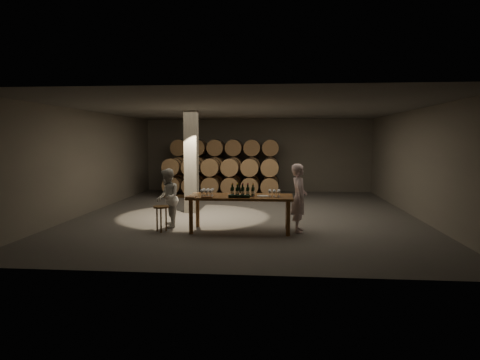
# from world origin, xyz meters

# --- Properties ---
(room) EXTENTS (12.00, 12.00, 12.00)m
(room) POSITION_xyz_m (-1.80, 0.20, 1.60)
(room) COLOR #575452
(room) RESTS_ON ground
(tasting_table) EXTENTS (2.60, 1.10, 0.90)m
(tasting_table) POSITION_xyz_m (0.00, -2.50, 0.80)
(tasting_table) COLOR brown
(tasting_table) RESTS_ON ground
(barrel_stack_back) EXTENTS (4.70, 0.95, 2.31)m
(barrel_stack_back) POSITION_xyz_m (-1.35, 5.20, 1.20)
(barrel_stack_back) COLOR brown
(barrel_stack_back) RESTS_ON ground
(barrel_stack_front) EXTENTS (4.70, 0.95, 1.57)m
(barrel_stack_front) POSITION_xyz_m (-1.35, 3.80, 0.83)
(barrel_stack_front) COLOR brown
(barrel_stack_front) RESTS_ON ground
(bottle_cluster) EXTENTS (0.60, 0.23, 0.31)m
(bottle_cluster) POSITION_xyz_m (0.05, -2.51, 1.01)
(bottle_cluster) COLOR black
(bottle_cluster) RESTS_ON tasting_table
(lying_bottles) EXTENTS (0.62, 0.08, 0.08)m
(lying_bottles) POSITION_xyz_m (0.01, -2.90, 0.94)
(lying_bottles) COLOR black
(lying_bottles) RESTS_ON tasting_table
(glass_cluster_left) EXTENTS (0.31, 0.42, 0.18)m
(glass_cluster_left) POSITION_xyz_m (-0.82, -2.64, 1.03)
(glass_cluster_left) COLOR silver
(glass_cluster_left) RESTS_ON tasting_table
(glass_cluster_right) EXTENTS (0.30, 0.30, 0.17)m
(glass_cluster_right) POSITION_xyz_m (0.84, -2.56, 1.02)
(glass_cluster_right) COLOR silver
(glass_cluster_right) RESTS_ON tasting_table
(plate) EXTENTS (0.29, 0.29, 0.02)m
(plate) POSITION_xyz_m (0.56, -2.58, 0.91)
(plate) COLOR white
(plate) RESTS_ON tasting_table
(notebook_near) EXTENTS (0.27, 0.24, 0.03)m
(notebook_near) POSITION_xyz_m (-0.79, -2.91, 0.92)
(notebook_near) COLOR brown
(notebook_near) RESTS_ON tasting_table
(notebook_corner) EXTENTS (0.26, 0.32, 0.03)m
(notebook_corner) POSITION_xyz_m (-1.18, -2.91, 0.91)
(notebook_corner) COLOR brown
(notebook_corner) RESTS_ON tasting_table
(pen) EXTENTS (0.15, 0.04, 0.01)m
(pen) POSITION_xyz_m (-0.72, -2.92, 0.91)
(pen) COLOR black
(pen) RESTS_ON tasting_table
(stool) EXTENTS (0.39, 0.39, 0.65)m
(stool) POSITION_xyz_m (-1.97, -2.76, 0.53)
(stool) COLOR brown
(stool) RESTS_ON ground
(person_man) EXTENTS (0.42, 0.63, 1.71)m
(person_man) POSITION_xyz_m (1.45, -2.46, 0.85)
(person_man) COLOR silver
(person_man) RESTS_ON ground
(person_woman) EXTENTS (0.75, 0.87, 1.55)m
(person_woman) POSITION_xyz_m (-1.95, -2.21, 0.78)
(person_woman) COLOR silver
(person_woman) RESTS_ON ground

